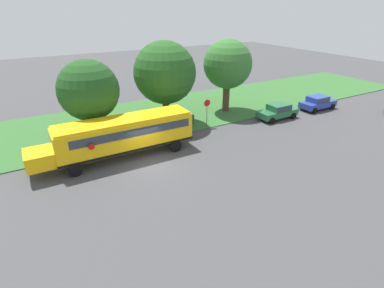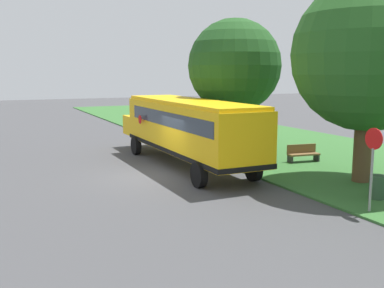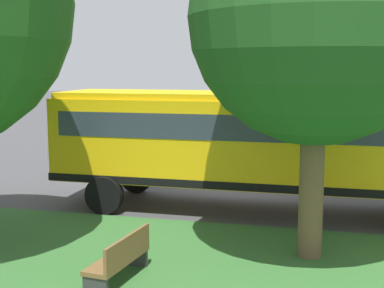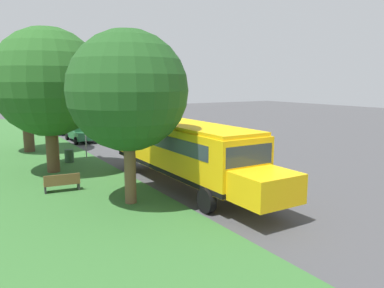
# 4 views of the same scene
# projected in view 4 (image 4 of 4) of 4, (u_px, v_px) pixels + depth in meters

# --- Properties ---
(ground_plane) EXTENTS (120.00, 120.00, 0.00)m
(ground_plane) POSITION_uv_depth(u_px,v_px,m) (208.00, 174.00, 21.09)
(ground_plane) COLOR #424244
(grass_verge) EXTENTS (12.00, 80.00, 0.08)m
(grass_verge) POSITION_uv_depth(u_px,v_px,m) (13.00, 203.00, 15.91)
(grass_verge) COLOR #33662D
(grass_verge) RESTS_ON ground
(school_bus) EXTENTS (2.84, 12.42, 3.16)m
(school_bus) POSITION_uv_depth(u_px,v_px,m) (184.00, 148.00, 18.41)
(school_bus) COLOR yellow
(school_bus) RESTS_ON ground
(car_green_nearest) EXTENTS (2.02, 4.40, 1.56)m
(car_green_nearest) POSITION_uv_depth(u_px,v_px,m) (81.00, 131.00, 32.55)
(car_green_nearest) COLOR #236038
(car_green_nearest) RESTS_ON ground
(car_blue_middle) EXTENTS (2.02, 4.40, 1.56)m
(car_blue_middle) POSITION_uv_depth(u_px,v_px,m) (65.00, 124.00, 37.73)
(car_blue_middle) COLOR #283D93
(car_blue_middle) RESTS_ON ground
(car_silver_furthest) EXTENTS (2.02, 4.40, 1.56)m
(car_silver_furthest) POSITION_uv_depth(u_px,v_px,m) (97.00, 116.00, 46.61)
(car_silver_furthest) COLOR #B7B7BC
(car_silver_furthest) RESTS_ON ground
(oak_tree_beside_bus) EXTENTS (4.89, 4.89, 7.22)m
(oak_tree_beside_bus) POSITION_uv_depth(u_px,v_px,m) (128.00, 90.00, 15.01)
(oak_tree_beside_bus) COLOR brown
(oak_tree_beside_bus) RESTS_ON ground
(oak_tree_roadside_mid) EXTENTS (5.95, 5.95, 8.09)m
(oak_tree_roadside_mid) POSITION_uv_depth(u_px,v_px,m) (46.00, 82.00, 20.46)
(oak_tree_roadside_mid) COLOR brown
(oak_tree_roadside_mid) RESTS_ON ground
(oak_tree_far_end) EXTENTS (5.20, 5.20, 7.84)m
(oak_tree_far_end) POSITION_uv_depth(u_px,v_px,m) (24.00, 80.00, 26.63)
(oak_tree_far_end) COLOR #4C3826
(oak_tree_far_end) RESTS_ON ground
(stop_sign) EXTENTS (0.08, 0.68, 2.74)m
(stop_sign) POSITION_uv_depth(u_px,v_px,m) (85.00, 133.00, 25.01)
(stop_sign) COLOR gray
(stop_sign) RESTS_ON ground
(park_bench) EXTENTS (1.65, 0.69, 0.92)m
(park_bench) POSITION_uv_depth(u_px,v_px,m) (62.00, 183.00, 17.37)
(park_bench) COLOR brown
(park_bench) RESTS_ON ground
(trash_bin) EXTENTS (0.56, 0.56, 0.90)m
(trash_bin) POSITION_uv_depth(u_px,v_px,m) (69.00, 156.00, 23.71)
(trash_bin) COLOR #2D4C33
(trash_bin) RESTS_ON ground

